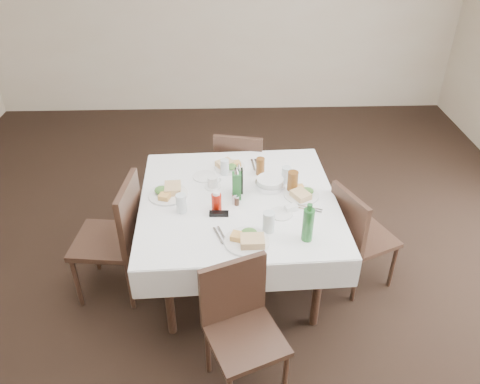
{
  "coord_description": "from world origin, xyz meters",
  "views": [
    {
      "loc": [
        0.01,
        -2.55,
        2.65
      ],
      "look_at": [
        0.1,
        0.2,
        0.8
      ],
      "focal_mm": 35.0,
      "sensor_mm": 36.0,
      "label": 1
    }
  ],
  "objects_px": {
    "dining_table": "(238,207)",
    "oil_cruet_green": "(237,185)",
    "chair_north": "(240,169)",
    "chair_west": "(118,233)",
    "coffee_mug": "(213,183)",
    "water_e": "(286,175)",
    "water_w": "(181,203)",
    "chair_south": "(240,320)",
    "ketchup_bottle": "(216,201)",
    "green_bottle": "(308,224)",
    "bread_basket": "(270,183)",
    "oil_cruet_dark": "(239,180)",
    "water_n": "(225,167)",
    "chair_east": "(356,233)",
    "water_s": "(269,222)"
  },
  "relations": [
    {
      "from": "chair_west",
      "to": "green_bottle",
      "type": "xyz_separation_m",
      "value": [
        1.28,
        -0.38,
        0.33
      ]
    },
    {
      "from": "water_w",
      "to": "oil_cruet_dark",
      "type": "relative_size",
      "value": 0.54
    },
    {
      "from": "chair_west",
      "to": "water_n",
      "type": "xyz_separation_m",
      "value": [
        0.78,
        0.42,
        0.28
      ]
    },
    {
      "from": "chair_north",
      "to": "oil_cruet_dark",
      "type": "relative_size",
      "value": 3.6
    },
    {
      "from": "dining_table",
      "to": "chair_west",
      "type": "relative_size",
      "value": 1.51
    },
    {
      "from": "chair_south",
      "to": "water_s",
      "type": "relative_size",
      "value": 6.18
    },
    {
      "from": "chair_west",
      "to": "bread_basket",
      "type": "xyz_separation_m",
      "value": [
        1.1,
        0.23,
        0.25
      ]
    },
    {
      "from": "water_s",
      "to": "ketchup_bottle",
      "type": "height_order",
      "value": "ketchup_bottle"
    },
    {
      "from": "ketchup_bottle",
      "to": "green_bottle",
      "type": "bearing_deg",
      "value": -30.74
    },
    {
      "from": "water_w",
      "to": "coffee_mug",
      "type": "distance_m",
      "value": 0.36
    },
    {
      "from": "water_n",
      "to": "water_e",
      "type": "xyz_separation_m",
      "value": [
        0.45,
        -0.13,
        0.0
      ]
    },
    {
      "from": "water_w",
      "to": "coffee_mug",
      "type": "height_order",
      "value": "water_w"
    },
    {
      "from": "chair_south",
      "to": "chair_east",
      "type": "bearing_deg",
      "value": 42.05
    },
    {
      "from": "water_s",
      "to": "dining_table",
      "type": "bearing_deg",
      "value": 116.25
    },
    {
      "from": "dining_table",
      "to": "oil_cruet_green",
      "type": "height_order",
      "value": "oil_cruet_green"
    },
    {
      "from": "oil_cruet_dark",
      "to": "coffee_mug",
      "type": "height_order",
      "value": "oil_cruet_dark"
    },
    {
      "from": "bread_basket",
      "to": "coffee_mug",
      "type": "xyz_separation_m",
      "value": [
        -0.42,
        0.01,
        0.01
      ]
    },
    {
      "from": "ketchup_bottle",
      "to": "green_bottle",
      "type": "distance_m",
      "value": 0.66
    },
    {
      "from": "ketchup_bottle",
      "to": "water_n",
      "type": "bearing_deg",
      "value": 82.68
    },
    {
      "from": "water_s",
      "to": "coffee_mug",
      "type": "relative_size",
      "value": 1.12
    },
    {
      "from": "oil_cruet_dark",
      "to": "water_n",
      "type": "bearing_deg",
      "value": 111.23
    },
    {
      "from": "chair_west",
      "to": "green_bottle",
      "type": "bearing_deg",
      "value": -16.46
    },
    {
      "from": "water_e",
      "to": "green_bottle",
      "type": "height_order",
      "value": "green_bottle"
    },
    {
      "from": "chair_north",
      "to": "water_w",
      "type": "xyz_separation_m",
      "value": [
        -0.43,
        -0.97,
        0.33
      ]
    },
    {
      "from": "dining_table",
      "to": "chair_east",
      "type": "bearing_deg",
      "value": -4.95
    },
    {
      "from": "chair_north",
      "to": "oil_cruet_dark",
      "type": "height_order",
      "value": "oil_cruet_dark"
    },
    {
      "from": "water_w",
      "to": "chair_north",
      "type": "bearing_deg",
      "value": 66.16
    },
    {
      "from": "chair_south",
      "to": "green_bottle",
      "type": "distance_m",
      "value": 0.71
    },
    {
      "from": "bread_basket",
      "to": "green_bottle",
      "type": "relative_size",
      "value": 0.81
    },
    {
      "from": "coffee_mug",
      "to": "chair_north",
      "type": "bearing_deg",
      "value": 71.97
    },
    {
      "from": "bread_basket",
      "to": "green_bottle",
      "type": "height_order",
      "value": "green_bottle"
    },
    {
      "from": "oil_cruet_green",
      "to": "bread_basket",
      "type": "bearing_deg",
      "value": 28.34
    },
    {
      "from": "water_e",
      "to": "water_w",
      "type": "relative_size",
      "value": 0.97
    },
    {
      "from": "water_s",
      "to": "bread_basket",
      "type": "height_order",
      "value": "water_s"
    },
    {
      "from": "water_e",
      "to": "ketchup_bottle",
      "type": "bearing_deg",
      "value": -147.16
    },
    {
      "from": "oil_cruet_dark",
      "to": "coffee_mug",
      "type": "distance_m",
      "value": 0.21
    },
    {
      "from": "chair_east",
      "to": "water_e",
      "type": "relative_size",
      "value": 6.71
    },
    {
      "from": "dining_table",
      "to": "oil_cruet_dark",
      "type": "distance_m",
      "value": 0.2
    },
    {
      "from": "chair_east",
      "to": "green_bottle",
      "type": "bearing_deg",
      "value": -139.04
    },
    {
      "from": "water_e",
      "to": "green_bottle",
      "type": "distance_m",
      "value": 0.67
    },
    {
      "from": "chair_north",
      "to": "chair_south",
      "type": "height_order",
      "value": "chair_north"
    },
    {
      "from": "chair_east",
      "to": "chair_south",
      "type": "bearing_deg",
      "value": -137.95
    },
    {
      "from": "oil_cruet_green",
      "to": "water_n",
      "type": "bearing_deg",
      "value": 103.89
    },
    {
      "from": "dining_table",
      "to": "ketchup_bottle",
      "type": "relative_size",
      "value": 9.83
    },
    {
      "from": "water_n",
      "to": "green_bottle",
      "type": "relative_size",
      "value": 0.46
    },
    {
      "from": "chair_north",
      "to": "chair_west",
      "type": "bearing_deg",
      "value": -134.61
    },
    {
      "from": "chair_south",
      "to": "ketchup_bottle",
      "type": "height_order",
      "value": "ketchup_bottle"
    },
    {
      "from": "chair_east",
      "to": "chair_west",
      "type": "bearing_deg",
      "value": -179.68
    },
    {
      "from": "chair_north",
      "to": "coffee_mug",
      "type": "height_order",
      "value": "chair_north"
    },
    {
      "from": "water_w",
      "to": "green_bottle",
      "type": "height_order",
      "value": "green_bottle"
    }
  ]
}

